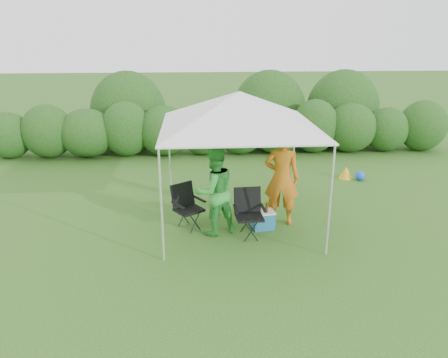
{
  "coord_description": "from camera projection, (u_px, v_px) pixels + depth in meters",
  "views": [
    {
      "loc": [
        -0.9,
        -8.08,
        3.99
      ],
      "look_at": [
        -0.31,
        0.4,
        1.05
      ],
      "focal_mm": 35.0,
      "sensor_mm": 36.0,
      "label": 1
    }
  ],
  "objects": [
    {
      "name": "canopy",
      "position": [
        239.0,
        110.0,
        8.65
      ],
      "size": [
        3.1,
        3.1,
        2.83
      ],
      "color": "silver",
      "rests_on": "ground"
    },
    {
      "name": "chair_left",
      "position": [
        186.0,
        203.0,
        9.1
      ],
      "size": [
        0.74,
        0.73,
        0.94
      ],
      "rotation": [
        0.0,
        0.0,
        0.6
      ],
      "color": "black",
      "rests_on": "ground"
    },
    {
      "name": "cooler",
      "position": [
        263.0,
        220.0,
        9.14
      ],
      "size": [
        0.51,
        0.4,
        0.39
      ],
      "rotation": [
        0.0,
        0.0,
        0.16
      ],
      "color": "#216598",
      "rests_on": "ground"
    },
    {
      "name": "man",
      "position": [
        282.0,
        178.0,
        9.15
      ],
      "size": [
        0.84,
        0.65,
        2.03
      ],
      "primitive_type": "imported",
      "rotation": [
        0.0,
        0.0,
        2.9
      ],
      "color": "#C16515",
      "rests_on": "ground"
    },
    {
      "name": "woman",
      "position": [
        214.0,
        191.0,
        8.72
      ],
      "size": [
        1.1,
        1.0,
        1.83
      ],
      "primitive_type": "imported",
      "rotation": [
        0.0,
        0.0,
        3.57
      ],
      "color": "green",
      "rests_on": "ground"
    },
    {
      "name": "ground",
      "position": [
        240.0,
        233.0,
        8.98
      ],
      "size": [
        70.0,
        70.0,
        0.0
      ],
      "primitive_type": "plane",
      "color": "#376720"
    },
    {
      "name": "bottle",
      "position": [
        267.0,
        207.0,
        9.01
      ],
      "size": [
        0.06,
        0.06,
        0.24
      ],
      "primitive_type": "cylinder",
      "color": "#592D0C",
      "rests_on": "cooler"
    },
    {
      "name": "chair_right",
      "position": [
        249.0,
        209.0,
        8.76
      ],
      "size": [
        0.63,
        0.57,
        0.97
      ],
      "rotation": [
        0.0,
        0.0,
        0.06
      ],
      "color": "black",
      "rests_on": "ground"
    },
    {
      "name": "lawn_toy",
      "position": [
        350.0,
        173.0,
        12.19
      ],
      "size": [
        0.66,
        0.55,
        0.33
      ],
      "color": "gold",
      "rests_on": "ground"
    },
    {
      "name": "hedge",
      "position": [
        223.0,
        130.0,
        14.37
      ],
      "size": [
        15.27,
        1.53,
        1.8
      ],
      "color": "#245019",
      "rests_on": "ground"
    }
  ]
}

